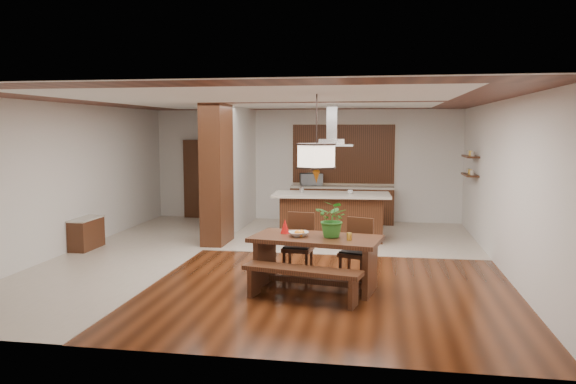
% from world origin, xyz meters
% --- Properties ---
extents(room_shell, '(9.00, 9.04, 2.92)m').
position_xyz_m(room_shell, '(0.00, 0.00, 2.06)').
color(room_shell, '#341609').
rests_on(room_shell, ground).
extents(tile_hallway, '(2.50, 9.00, 0.01)m').
position_xyz_m(tile_hallway, '(-2.75, 0.00, 0.01)').
color(tile_hallway, beige).
rests_on(tile_hallway, ground).
extents(tile_kitchen, '(5.50, 4.00, 0.01)m').
position_xyz_m(tile_kitchen, '(1.25, 2.50, 0.01)').
color(tile_kitchen, beige).
rests_on(tile_kitchen, ground).
extents(soffit_band, '(8.00, 9.00, 0.02)m').
position_xyz_m(soffit_band, '(0.00, 0.00, 2.88)').
color(soffit_band, '#39180E').
rests_on(soffit_band, room_shell).
extents(partition_pier, '(0.45, 1.00, 2.90)m').
position_xyz_m(partition_pier, '(-1.40, 1.20, 1.45)').
color(partition_pier, black).
rests_on(partition_pier, ground).
extents(partition_stub, '(0.18, 2.40, 2.90)m').
position_xyz_m(partition_stub, '(-1.40, 3.30, 1.45)').
color(partition_stub, silver).
rests_on(partition_stub, ground).
extents(hallway_console, '(0.37, 0.88, 0.63)m').
position_xyz_m(hallway_console, '(-3.81, 0.20, 0.32)').
color(hallway_console, black).
rests_on(hallway_console, ground).
extents(hallway_doorway, '(1.10, 0.20, 2.10)m').
position_xyz_m(hallway_doorway, '(-2.70, 4.40, 1.05)').
color(hallway_doorway, black).
rests_on(hallway_doorway, ground).
extents(rear_counter, '(2.60, 0.62, 0.95)m').
position_xyz_m(rear_counter, '(1.00, 4.20, 0.48)').
color(rear_counter, black).
rests_on(rear_counter, ground).
extents(kitchen_window, '(2.60, 0.08, 1.50)m').
position_xyz_m(kitchen_window, '(1.00, 4.46, 1.75)').
color(kitchen_window, brown).
rests_on(kitchen_window, room_shell).
extents(shelf_lower, '(0.26, 0.90, 0.04)m').
position_xyz_m(shelf_lower, '(3.87, 2.60, 1.40)').
color(shelf_lower, black).
rests_on(shelf_lower, room_shell).
extents(shelf_upper, '(0.26, 0.90, 0.04)m').
position_xyz_m(shelf_upper, '(3.87, 2.60, 1.80)').
color(shelf_upper, black).
rests_on(shelf_upper, room_shell).
extents(dining_table, '(2.03, 1.26, 0.79)m').
position_xyz_m(dining_table, '(1.02, -1.79, 0.58)').
color(dining_table, black).
rests_on(dining_table, ground).
extents(dining_bench, '(1.73, 0.73, 0.47)m').
position_xyz_m(dining_bench, '(0.90, -2.47, 0.24)').
color(dining_bench, black).
rests_on(dining_bench, ground).
extents(dining_chair_left, '(0.49, 0.49, 1.03)m').
position_xyz_m(dining_chair_left, '(0.65, -1.14, 0.51)').
color(dining_chair_left, black).
rests_on(dining_chair_left, ground).
extents(dining_chair_right, '(0.56, 0.56, 0.99)m').
position_xyz_m(dining_chair_right, '(1.59, -1.30, 0.50)').
color(dining_chair_right, black).
rests_on(dining_chair_right, ground).
extents(pendant_lantern, '(0.64, 0.64, 1.31)m').
position_xyz_m(pendant_lantern, '(1.02, -1.79, 2.25)').
color(pendant_lantern, beige).
rests_on(pendant_lantern, room_shell).
extents(foliage_plant, '(0.63, 0.60, 0.55)m').
position_xyz_m(foliage_plant, '(1.28, -1.80, 1.07)').
color(foliage_plant, '#2C7326').
rests_on(foliage_plant, dining_table).
extents(fruit_bowl, '(0.38, 0.38, 0.07)m').
position_xyz_m(fruit_bowl, '(0.76, -1.81, 0.83)').
color(fruit_bowl, beige).
rests_on(fruit_bowl, dining_table).
extents(napkin_cone, '(0.17, 0.17, 0.22)m').
position_xyz_m(napkin_cone, '(0.52, -1.60, 0.90)').
color(napkin_cone, red).
rests_on(napkin_cone, dining_table).
extents(gold_ornament, '(0.09, 0.09, 0.11)m').
position_xyz_m(gold_ornament, '(1.53, -1.97, 0.84)').
color(gold_ornament, gold).
rests_on(gold_ornament, dining_table).
extents(kitchen_island, '(2.53, 1.21, 1.02)m').
position_xyz_m(kitchen_island, '(0.93, 1.92, 0.52)').
color(kitchen_island, black).
rests_on(kitchen_island, ground).
extents(range_hood, '(0.90, 0.55, 0.87)m').
position_xyz_m(range_hood, '(0.93, 1.92, 2.46)').
color(range_hood, silver).
rests_on(range_hood, room_shell).
extents(island_cup, '(0.13, 0.13, 0.09)m').
position_xyz_m(island_cup, '(1.33, 1.83, 1.07)').
color(island_cup, silver).
rests_on(island_cup, kitchen_island).
extents(microwave, '(0.64, 0.51, 0.31)m').
position_xyz_m(microwave, '(0.21, 4.20, 1.10)').
color(microwave, silver).
rests_on(microwave, rear_counter).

